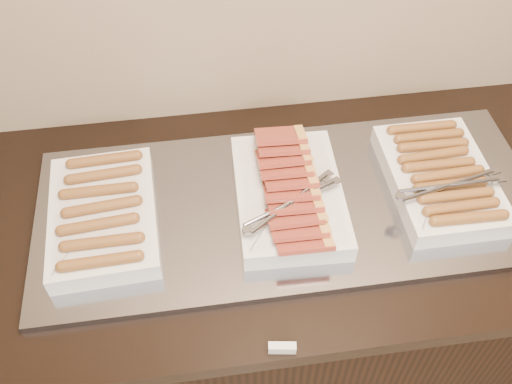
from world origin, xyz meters
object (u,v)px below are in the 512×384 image
(warming_tray, at_px, (290,205))
(dish_left, at_px, (103,214))
(dish_right, at_px, (441,177))
(counter, at_px, (273,302))
(dish_center, at_px, (289,194))

(warming_tray, xyz_separation_m, dish_left, (-0.43, 0.00, 0.04))
(dish_right, bearing_deg, dish_left, 179.52)
(counter, height_order, dish_center, dish_center)
(dish_center, bearing_deg, dish_right, 2.31)
(dish_left, relative_size, dish_right, 1.03)
(warming_tray, height_order, dish_right, dish_right)
(dish_left, bearing_deg, counter, -2.41)
(dish_left, relative_size, dish_center, 0.94)
(dish_left, xyz_separation_m, dish_center, (0.43, -0.00, 0.01))
(warming_tray, height_order, dish_left, dish_left)
(warming_tray, distance_m, dish_center, 0.05)
(dish_center, bearing_deg, dish_left, -178.14)
(dish_center, height_order, dish_right, dish_center)
(counter, distance_m, dish_left, 0.64)
(warming_tray, distance_m, dish_right, 0.37)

